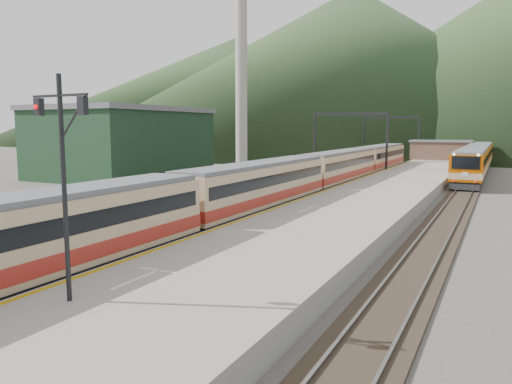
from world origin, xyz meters
The scene contains 17 objects.
track_main centered at (0.00, 40.00, 0.07)m, with size 2.60×200.00×0.23m.
track_far centered at (-5.00, 40.00, 0.07)m, with size 2.60×200.00×0.23m.
track_second centered at (11.50, 40.00, 0.07)m, with size 2.60×200.00×0.23m.
platform centered at (5.60, 38.00, 0.50)m, with size 8.00×100.00×1.00m, color gray.
gantry_near centered at (-2.85, 55.00, 5.59)m, with size 9.55×0.25×8.00m.
gantry_far centered at (-2.85, 80.00, 5.59)m, with size 9.55×0.25×8.00m.
warehouse centered at (-28.00, 42.00, 4.32)m, with size 14.50×20.50×8.60m.
smokestack centered at (-22.00, 62.00, 15.00)m, with size 1.80×1.80×30.00m, color #9E998E.
station_shed centered at (5.60, 78.00, 2.57)m, with size 9.40×4.40×3.10m.
hill_a centered at (-40.00, 190.00, 30.00)m, with size 180.00×180.00×60.00m, color #273F20.
hill_d centered at (-120.00, 240.00, 27.50)m, with size 200.00×200.00×55.00m, color #273F20.
main_train centered at (0.00, 32.48, 1.86)m, with size 2.67×73.32×3.26m.
second_train centered at (11.50, 63.63, 2.05)m, with size 2.97×40.50×3.63m.
signal_mast centered at (3.41, 3.52, 5.00)m, with size 2.20×0.29×6.53m.
short_signal_a centered at (-2.73, 9.04, 1.46)m, with size 0.27×0.24×2.27m.
short_signal_b centered at (-2.70, 33.51, 1.46)m, with size 0.25×0.21×2.27m.
short_signal_c centered at (-7.00, 22.12, 1.46)m, with size 0.24×0.20×2.27m.
Camera 1 is at (14.59, -6.69, 6.03)m, focal length 35.00 mm.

